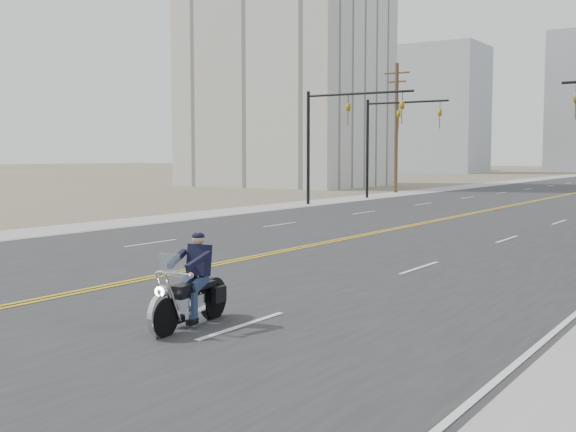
# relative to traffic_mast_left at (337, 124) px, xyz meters

# --- Properties ---
(sidewalk_left) EXTENTS (3.00, 200.00, 0.01)m
(sidewalk_left) POSITION_rel_traffic_mast_left_xyz_m (-2.52, 38.00, -4.93)
(sidewalk_left) COLOR #A5A5A0
(sidewalk_left) RESTS_ON ground
(traffic_mast_left) EXTENTS (7.10, 0.26, 7.00)m
(traffic_mast_left) POSITION_rel_traffic_mast_left_xyz_m (0.00, 0.00, 0.00)
(traffic_mast_left) COLOR black
(traffic_mast_left) RESTS_ON ground
(traffic_mast_far) EXTENTS (6.10, 0.26, 7.00)m
(traffic_mast_far) POSITION_rel_traffic_mast_left_xyz_m (-0.33, 8.00, -0.06)
(traffic_mast_far) COLOR black
(traffic_mast_far) RESTS_ON ground
(utility_pole_left) EXTENTS (2.20, 0.30, 10.50)m
(utility_pole_left) POSITION_rel_traffic_mast_left_xyz_m (-3.52, 16.00, 0.54)
(utility_pole_left) COLOR brown
(utility_pole_left) RESTS_ON ground
(apartment_block) EXTENTS (18.00, 14.00, 30.00)m
(apartment_block) POSITION_rel_traffic_mast_left_xyz_m (-19.02, 23.00, 10.06)
(apartment_block) COLOR silver
(apartment_block) RESTS_ON ground
(haze_bldg_a) EXTENTS (14.00, 12.00, 22.00)m
(haze_bldg_a) POSITION_rel_traffic_mast_left_xyz_m (-26.02, 83.00, 6.06)
(haze_bldg_a) COLOR #B7BCC6
(haze_bldg_a) RESTS_ON ground
(haze_bldg_f) EXTENTS (12.00, 12.00, 16.00)m
(haze_bldg_f) POSITION_rel_traffic_mast_left_xyz_m (-41.02, 98.00, 3.06)
(haze_bldg_f) COLOR #ADB2B7
(haze_bldg_f) RESTS_ON ground
(motorcyclist) EXTENTS (1.18, 2.26, 1.69)m
(motorcyclist) POSITION_rel_traffic_mast_left_xyz_m (13.22, -28.55, -4.09)
(motorcyclist) COLOR black
(motorcyclist) RESTS_ON ground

